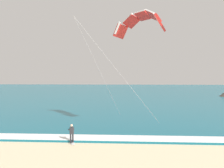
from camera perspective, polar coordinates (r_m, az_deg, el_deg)
sea at (r=80.49m, az=3.37°, el=-2.00°), size 200.00×120.00×0.20m
surf_foam at (r=22.06m, az=3.53°, el=-13.12°), size 200.00×1.97×0.04m
surfboard at (r=21.58m, az=-9.85°, el=-14.03°), size 1.00×1.45×0.09m
kitesurfer at (r=21.35m, az=-9.88°, el=-11.66°), size 0.66×0.66×1.69m
kite_primary at (r=26.73m, az=6.96°, el=15.02°), size 8.70×8.17×11.92m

